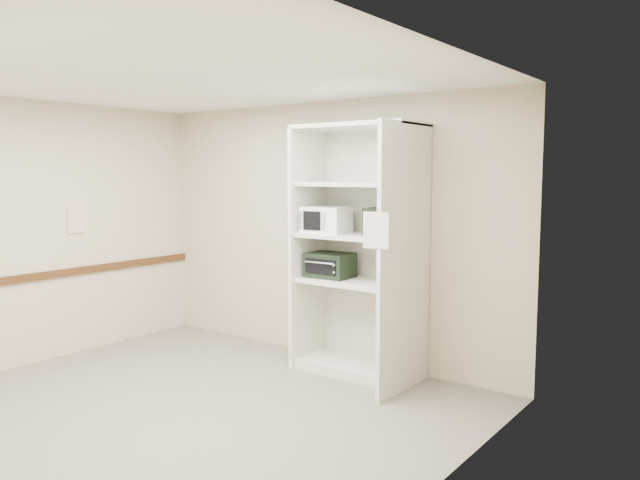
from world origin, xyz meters
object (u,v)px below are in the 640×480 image
Objects in this scene: microwave at (326,220)px; toaster_oven_lower at (330,265)px; toaster_oven_upper at (392,222)px; shelving_unit at (363,259)px.

microwave reaches higher than toaster_oven_lower.
microwave is 0.97× the size of toaster_oven_lower.
toaster_oven_upper reaches higher than microwave.
microwave is 0.46m from toaster_oven_lower.
toaster_oven_upper is at bearing 10.73° from shelving_unit.
shelving_unit is 0.47m from toaster_oven_upper.
toaster_oven_upper is (0.29, 0.05, 0.37)m from shelving_unit.
microwave is (-0.39, -0.06, 0.37)m from shelving_unit.
shelving_unit is 0.39m from toaster_oven_lower.
shelving_unit is at bearing 4.53° from microwave.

